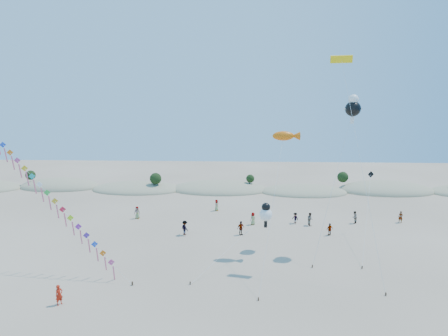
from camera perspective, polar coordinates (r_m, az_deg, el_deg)
ground at (r=30.86m, az=-6.17°, el=-23.29°), size 160.00×160.00×0.00m
dune_ridge at (r=72.62m, az=0.10°, el=-3.28°), size 145.30×11.49×5.57m
kite_train at (r=42.46m, az=-27.09°, el=-1.39°), size 20.59×7.58×17.75m
fish_kite at (r=41.72m, az=9.47°, el=4.80°), size 4.86×11.96×13.75m
cartoon_kite_low at (r=43.34m, az=6.38°, el=-6.84°), size 8.36×9.73×5.58m
cartoon_kite_high at (r=44.22m, az=19.06°, el=8.76°), size 5.91×6.72×17.72m
parafoil_kite at (r=40.90m, az=17.58°, el=14.91°), size 4.02×8.91×21.56m
dark_kite at (r=48.94m, az=21.16°, el=-4.47°), size 4.89×12.24×8.02m
flyer_foreground at (r=36.08m, az=-23.83°, el=-17.27°), size 0.71×0.77×1.76m
beachgoers at (r=52.39m, az=5.13°, el=-7.79°), size 38.62×12.15×1.88m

